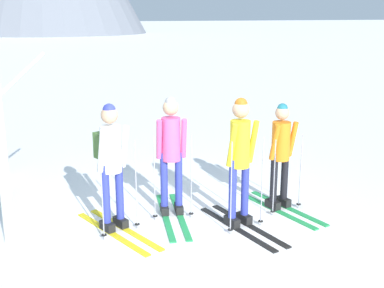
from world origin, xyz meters
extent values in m
plane|color=white|center=(0.00, 0.00, 0.00)|extent=(400.00, 400.00, 0.00)
cube|color=yellow|center=(-0.93, 0.06, 0.01)|extent=(0.64, 1.69, 0.02)
cube|color=yellow|center=(-1.14, -0.01, 0.01)|extent=(0.64, 1.69, 0.02)
cube|color=black|center=(-0.96, 0.15, 0.08)|extent=(0.19, 0.28, 0.12)
cylinder|color=#2D389E|center=(-0.96, 0.15, 0.55)|extent=(0.11, 0.11, 0.85)
cube|color=black|center=(-1.17, 0.08, 0.08)|extent=(0.19, 0.28, 0.12)
cylinder|color=#2D389E|center=(-1.17, 0.08, 0.55)|extent=(0.11, 0.11, 0.85)
cylinder|color=white|center=(-1.07, 0.12, 1.17)|extent=(0.28, 0.28, 0.64)
sphere|color=tan|center=(-1.07, 0.12, 1.65)|extent=(0.23, 0.23, 0.23)
sphere|color=#2D389E|center=(-1.07, 0.12, 1.72)|extent=(0.17, 0.17, 0.17)
cylinder|color=white|center=(-0.88, 0.12, 1.19)|extent=(0.14, 0.22, 0.61)
cylinder|color=white|center=(-1.22, 0.00, 1.19)|extent=(0.14, 0.22, 0.61)
cylinder|color=#A5A5AD|center=(-0.76, 0.03, 0.64)|extent=(0.02, 0.02, 1.28)
cylinder|color=black|center=(-0.76, 0.03, 0.06)|extent=(0.07, 0.07, 0.01)
cylinder|color=#A5A5AD|center=(-1.27, -0.14, 0.64)|extent=(0.02, 0.02, 1.28)
cylinder|color=black|center=(-1.27, -0.14, 0.06)|extent=(0.07, 0.07, 0.01)
cube|color=#4C7238|center=(-1.12, 0.28, 1.21)|extent=(0.30, 0.23, 0.36)
cube|color=green|center=(-0.04, 0.21, 0.01)|extent=(0.47, 1.77, 0.02)
cube|color=green|center=(-0.25, 0.26, 0.01)|extent=(0.47, 1.77, 0.02)
cube|color=black|center=(-0.02, 0.31, 0.08)|extent=(0.16, 0.28, 0.12)
cylinder|color=#2D389E|center=(-0.02, 0.31, 0.55)|extent=(0.11, 0.11, 0.85)
cube|color=black|center=(-0.23, 0.36, 0.08)|extent=(0.16, 0.28, 0.12)
cylinder|color=#2D389E|center=(-0.23, 0.36, 0.55)|extent=(0.11, 0.11, 0.85)
cylinder|color=#E55193|center=(-0.13, 0.34, 1.17)|extent=(0.28, 0.28, 0.64)
sphere|color=tan|center=(-0.13, 0.34, 1.64)|extent=(0.23, 0.23, 0.23)
sphere|color=gray|center=(-0.13, 0.34, 1.71)|extent=(0.17, 0.17, 0.17)
cylinder|color=#E55193|center=(0.04, 0.24, 1.19)|extent=(0.12, 0.22, 0.61)
cylinder|color=#E55193|center=(-0.31, 0.32, 1.19)|extent=(0.12, 0.22, 0.61)
cylinder|color=#A5A5AD|center=(0.10, 0.10, 0.64)|extent=(0.02, 0.02, 1.28)
cylinder|color=black|center=(0.10, 0.10, 0.06)|extent=(0.07, 0.07, 0.01)
cylinder|color=#A5A5AD|center=(-0.43, 0.22, 0.64)|extent=(0.02, 0.02, 1.28)
cylinder|color=black|center=(-0.43, 0.22, 0.06)|extent=(0.07, 0.07, 0.01)
cube|color=#4C7238|center=(-0.09, 0.50, 1.21)|extent=(0.29, 0.21, 0.36)
cube|color=black|center=(0.75, -0.49, 0.01)|extent=(0.38, 1.70, 0.02)
cube|color=black|center=(0.53, -0.52, 0.01)|extent=(0.38, 1.70, 0.02)
cube|color=black|center=(0.73, -0.39, 0.08)|extent=(0.15, 0.27, 0.12)
cylinder|color=#2D389E|center=(0.73, -0.39, 0.56)|extent=(0.11, 0.11, 0.88)
cube|color=black|center=(0.51, -0.43, 0.08)|extent=(0.15, 0.27, 0.12)
cylinder|color=#2D389E|center=(0.51, -0.43, 0.56)|extent=(0.11, 0.11, 0.88)
cylinder|color=yellow|center=(0.62, -0.41, 1.21)|extent=(0.28, 0.28, 0.66)
sphere|color=tan|center=(0.62, -0.41, 1.69)|extent=(0.24, 0.24, 0.24)
sphere|color=#B76019|center=(0.62, -0.41, 1.77)|extent=(0.18, 0.18, 0.18)
cylinder|color=yellow|center=(0.81, -0.44, 1.23)|extent=(0.11, 0.22, 0.63)
cylinder|color=yellow|center=(0.45, -0.50, 1.23)|extent=(0.11, 0.22, 0.63)
cylinder|color=#A5A5AD|center=(0.92, -0.54, 0.66)|extent=(0.02, 0.02, 1.32)
cylinder|color=black|center=(0.92, -0.54, 0.06)|extent=(0.07, 0.07, 0.01)
cylinder|color=#A5A5AD|center=(0.39, -0.63, 0.66)|extent=(0.02, 0.02, 1.32)
cylinder|color=black|center=(0.39, -0.63, 0.06)|extent=(0.07, 0.07, 0.01)
cube|color=green|center=(1.63, -0.14, 0.01)|extent=(0.39, 1.65, 0.02)
cube|color=green|center=(1.41, -0.18, 0.01)|extent=(0.39, 1.65, 0.02)
cube|color=black|center=(1.61, -0.04, 0.08)|extent=(0.16, 0.28, 0.12)
cylinder|color=black|center=(1.61, -0.04, 0.51)|extent=(0.11, 0.11, 0.79)
cube|color=black|center=(1.39, -0.08, 0.08)|extent=(0.16, 0.28, 0.12)
cylinder|color=black|center=(1.39, -0.08, 0.51)|extent=(0.11, 0.11, 0.79)
cylinder|color=orange|center=(1.50, -0.06, 1.08)|extent=(0.28, 0.28, 0.59)
sphere|color=tan|center=(1.50, -0.06, 1.52)|extent=(0.21, 0.21, 0.21)
sphere|color=#1E6B7A|center=(1.50, -0.06, 1.58)|extent=(0.16, 0.16, 0.16)
cylinder|color=orange|center=(1.69, -0.09, 1.10)|extent=(0.11, 0.21, 0.56)
cylinder|color=orange|center=(1.34, -0.16, 1.10)|extent=(0.11, 0.21, 0.56)
cylinder|color=#A5A5AD|center=(1.80, -0.19, 0.59)|extent=(0.02, 0.02, 1.18)
cylinder|color=black|center=(1.80, -0.19, 0.06)|extent=(0.07, 0.07, 0.01)
cylinder|color=#A5A5AD|center=(1.27, -0.29, 0.59)|extent=(0.02, 0.02, 1.18)
cylinder|color=black|center=(1.27, -0.29, 0.06)|extent=(0.07, 0.07, 0.01)
cylinder|color=silver|center=(-2.10, 0.49, 2.20)|extent=(0.67, 0.56, 0.52)
camera|label=1|loc=(-2.48, -6.25, 2.95)|focal=46.12mm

